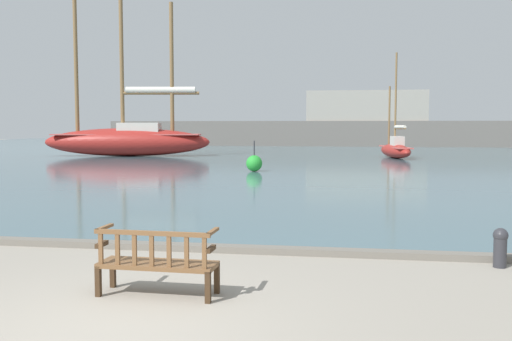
{
  "coord_description": "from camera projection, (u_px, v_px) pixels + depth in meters",
  "views": [
    {
      "loc": [
        2.62,
        -6.17,
        2.3
      ],
      "look_at": [
        0.06,
        10.0,
        1.0
      ],
      "focal_mm": 40.0,
      "sensor_mm": 36.0,
      "label": 1
    }
  ],
  "objects": [
    {
      "name": "quay_edge_kerb",
      "position": [
        201.0,
        248.0,
        10.45
      ],
      "size": [
        40.0,
        0.3,
        0.12
      ],
      "primitive_type": "cube",
      "color": "slate",
      "rests_on": "ground"
    },
    {
      "name": "sailboat_far_port",
      "position": [
        128.0,
        138.0,
        40.92
      ],
      "size": [
        12.17,
        4.48,
        14.33
      ],
      "color": "maroon",
      "rests_on": "harbor_water"
    },
    {
      "name": "far_breakwater",
      "position": [
        331.0,
        128.0,
        60.58
      ],
      "size": [
        46.44,
        2.4,
        5.93
      ],
      "color": "#66605B",
      "rests_on": "ground"
    },
    {
      "name": "channel_buoy",
      "position": [
        254.0,
        163.0,
        27.43
      ],
      "size": [
        0.78,
        0.78,
        1.48
      ],
      "color": "green",
      "rests_on": "harbor_water"
    },
    {
      "name": "sailboat_mid_starboard",
      "position": [
        395.0,
        149.0,
        38.8
      ],
      "size": [
        2.35,
        6.0,
        7.12
      ],
      "color": "maroon",
      "rests_on": "harbor_water"
    },
    {
      "name": "harbor_water",
      "position": [
        316.0,
        151.0,
        49.98
      ],
      "size": [
        100.0,
        80.0,
        0.08
      ],
      "primitive_type": "cube",
      "color": "#476670",
      "rests_on": "ground"
    },
    {
      "name": "ground_plane",
      "position": [
        118.0,
        322.0,
        6.67
      ],
      "size": [
        160.0,
        160.0,
        0.0
      ],
      "primitive_type": "plane",
      "color": "gray"
    },
    {
      "name": "park_bench",
      "position": [
        157.0,
        261.0,
        7.68
      ],
      "size": [
        1.62,
        0.58,
        0.92
      ],
      "color": "#3D2A19",
      "rests_on": "ground"
    },
    {
      "name": "mooring_bollard",
      "position": [
        500.0,
        245.0,
        9.22
      ],
      "size": [
        0.24,
        0.24,
        0.65
      ],
      "color": "#2D2D33",
      "rests_on": "ground"
    }
  ]
}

